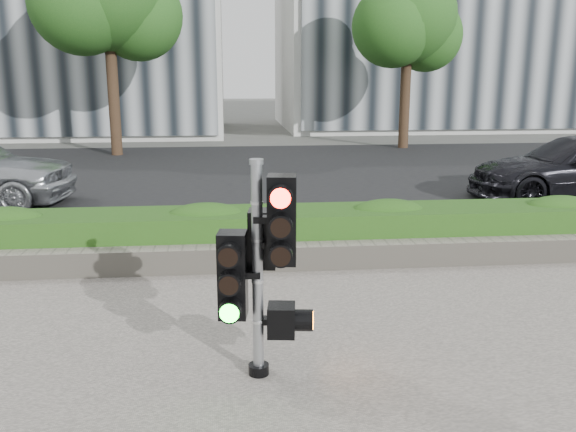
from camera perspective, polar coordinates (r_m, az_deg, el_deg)
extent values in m
plane|color=#51514C|center=(6.71, 2.23, -10.19)|extent=(120.00, 120.00, 0.00)
cube|color=black|center=(16.34, -2.61, 3.87)|extent=(60.00, 13.00, 0.02)
cube|color=gray|center=(9.64, -0.34, -2.44)|extent=(60.00, 0.25, 0.12)
cube|color=gray|center=(8.41, 0.46, -3.81)|extent=(12.00, 0.32, 0.34)
cube|color=#428428|center=(8.99, 0.02, -1.56)|extent=(12.00, 1.00, 0.68)
cube|color=#B7B7B2|center=(33.45, 15.93, 18.49)|extent=(18.00, 10.00, 12.00)
cylinder|color=black|center=(20.92, -16.02, 10.96)|extent=(0.36, 0.36, 4.03)
sphere|color=#134516|center=(21.21, -13.88, 17.74)|extent=(2.88, 2.88, 2.88)
sphere|color=#134516|center=(20.73, -18.80, 18.35)|extent=(3.17, 3.17, 3.17)
cylinder|color=black|center=(22.53, 10.89, 10.79)|extent=(0.36, 0.36, 3.58)
sphere|color=#134516|center=(22.60, 11.21, 17.94)|extent=(3.33, 3.33, 3.33)
sphere|color=#134516|center=(23.08, 12.80, 16.16)|extent=(2.56, 2.56, 2.56)
sphere|color=#134516|center=(22.03, 9.80, 17.12)|extent=(2.82, 2.82, 2.82)
cylinder|color=black|center=(5.64, -2.75, -14.12)|extent=(0.19, 0.19, 0.09)
cylinder|color=gray|center=(5.29, -2.86, -5.39)|extent=(0.10, 0.10, 1.90)
cylinder|color=gray|center=(5.06, -2.99, 5.10)|extent=(0.12, 0.12, 0.05)
cube|color=#FF1107|center=(5.11, -0.57, -0.35)|extent=(0.27, 0.27, 0.76)
cube|color=#14E51E|center=(5.28, -5.20, -5.50)|extent=(0.27, 0.27, 0.76)
cube|color=black|center=(5.41, -2.42, -2.12)|extent=(0.27, 0.27, 0.52)
cube|color=orange|center=(5.46, -0.62, -9.71)|extent=(0.27, 0.27, 0.28)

